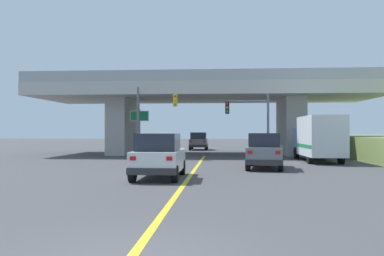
{
  "coord_description": "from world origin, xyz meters",
  "views": [
    {
      "loc": [
        1.51,
        -6.45,
        2.1
      ],
      "look_at": [
        -0.01,
        13.95,
        2.29
      ],
      "focal_mm": 37.79,
      "sensor_mm": 36.0,
      "label": 1
    }
  ],
  "objects": [
    {
      "name": "traffic_signal_nearside",
      "position": [
        3.84,
        24.74,
        3.24
      ],
      "size": [
        3.36,
        0.36,
        5.01
      ],
      "color": "#56595E",
      "rests_on": "ground"
    },
    {
      "name": "overpass_bridge",
      "position": [
        0.0,
        31.24,
        4.97
      ],
      "size": [
        30.75,
        10.76,
        7.14
      ],
      "color": "#B7B5AD",
      "rests_on": "ground"
    },
    {
      "name": "lane_divider_stripe",
      "position": [
        0.0,
        14.06,
        0.0
      ],
      "size": [
        0.2,
        28.12,
        0.01
      ],
      "primitive_type": "cube",
      "color": "yellow",
      "rests_on": "ground"
    },
    {
      "name": "highway_sign",
      "position": [
        -5.62,
        28.03,
        2.99
      ],
      "size": [
        1.63,
        0.17,
        4.07
      ],
      "color": "slate",
      "rests_on": "ground"
    },
    {
      "name": "suv_crossing",
      "position": [
        3.94,
        16.76,
        1.01
      ],
      "size": [
        2.47,
        4.63,
        2.02
      ],
      "rotation": [
        0.0,
        0.0,
        -0.13
      ],
      "color": "slate",
      "rests_on": "ground"
    },
    {
      "name": "ground",
      "position": [
        0.0,
        31.24,
        0.0
      ],
      "size": [
        160.0,
        160.0,
        0.0
      ],
      "primitive_type": "plane",
      "color": "#424244"
    },
    {
      "name": "suv_lead",
      "position": [
        -1.32,
        11.56,
        1.01
      ],
      "size": [
        2.03,
        4.29,
        2.02
      ],
      "color": "silver",
      "rests_on": "ground"
    },
    {
      "name": "traffic_signal_farside",
      "position": [
        -3.98,
        24.63,
        3.6
      ],
      "size": [
        3.18,
        0.36,
        5.59
      ],
      "color": "#56595E",
      "rests_on": "ground"
    },
    {
      "name": "box_truck",
      "position": [
        8.26,
        22.45,
        1.66
      ],
      "size": [
        2.33,
        7.04,
        3.17
      ],
      "color": "navy",
      "rests_on": "ground"
    },
    {
      "name": "sedan_oncoming",
      "position": [
        -1.18,
        40.32,
        1.01
      ],
      "size": [
        2.05,
        4.35,
        2.02
      ],
      "color": "slate",
      "rests_on": "ground"
    }
  ]
}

